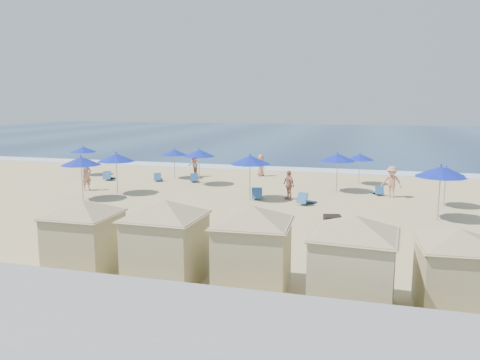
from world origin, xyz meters
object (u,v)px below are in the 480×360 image
at_px(cabana_0, 84,227).
at_px(umbrella_7, 360,157).
at_px(umbrella_8, 446,171).
at_px(beachgoer_0, 87,176).
at_px(beachgoer_2, 289,185).
at_px(umbrella_9, 441,172).
at_px(umbrella_0, 83,149).
at_px(umbrella_3, 81,161).
at_px(umbrella_2, 174,152).
at_px(umbrella_5, 250,160).
at_px(cabana_2, 253,237).
at_px(umbrella_6, 337,157).
at_px(cabana_3, 354,251).
at_px(umbrella_1, 116,157).
at_px(trash_bin, 332,224).
at_px(cabana_1, 166,231).
at_px(beachgoer_3, 392,182).
at_px(cabana_4, 457,261).
at_px(umbrella_4, 199,153).
at_px(beachgoer_1, 193,165).
at_px(beachgoer_4, 261,165).

relative_size(cabana_0, umbrella_7, 1.99).
distance_m(umbrella_8, beachgoer_0, 20.98).
relative_size(beachgoer_0, beachgoer_2, 1.11).
relative_size(cabana_0, umbrella_9, 1.60).
xyz_separation_m(umbrella_0, umbrella_3, (5.17, -7.93, 0.25)).
xyz_separation_m(umbrella_8, umbrella_9, (-0.71, -3.16, 0.41)).
bearing_deg(beachgoer_0, umbrella_2, -11.54).
distance_m(umbrella_0, umbrella_2, 7.25).
bearing_deg(umbrella_5, cabana_2, -75.47).
relative_size(umbrella_0, umbrella_6, 0.91).
xyz_separation_m(cabana_3, umbrella_1, (-14.29, 12.72, 0.58)).
bearing_deg(cabana_0, umbrella_9, 41.15).
height_order(trash_bin, cabana_1, cabana_1).
bearing_deg(beachgoer_3, beachgoer_2, -144.38).
height_order(cabana_0, beachgoer_3, cabana_0).
bearing_deg(umbrella_2, umbrella_8, -15.73).
xyz_separation_m(cabana_4, beachgoer_2, (-6.62, 13.38, -0.62)).
height_order(umbrella_4, beachgoer_2, umbrella_4).
distance_m(cabana_2, umbrella_5, 12.96).
distance_m(umbrella_1, beachgoer_1, 7.76).
bearing_deg(cabana_0, umbrella_1, 115.68).
xyz_separation_m(cabana_4, umbrella_6, (-4.13, 16.42, 0.70)).
xyz_separation_m(umbrella_9, beachgoer_3, (-1.89, 4.95, -1.38)).
bearing_deg(umbrella_0, umbrella_2, 3.24).
bearing_deg(umbrella_7, cabana_4, -81.73).
bearing_deg(cabana_0, cabana_3, -3.47).
xyz_separation_m(umbrella_5, umbrella_6, (4.58, 3.75, -0.13)).
height_order(trash_bin, beachgoer_2, beachgoer_2).
xyz_separation_m(umbrella_2, beachgoer_4, (5.83, 2.65, -1.10)).
relative_size(cabana_0, umbrella_8, 1.94).
distance_m(cabana_0, umbrella_8, 18.59).
bearing_deg(umbrella_0, trash_bin, -29.71).
bearing_deg(cabana_3, umbrella_0, 137.74).
relative_size(cabana_1, beachgoer_0, 2.45).
relative_size(umbrella_2, umbrella_3, 0.87).
relative_size(cabana_4, beachgoer_2, 2.43).
bearing_deg(umbrella_5, umbrella_2, 140.39).
relative_size(umbrella_7, beachgoer_0, 1.16).
height_order(cabana_1, beachgoer_2, cabana_1).
xyz_separation_m(umbrella_0, umbrella_1, (6.23, -5.92, 0.25)).
bearing_deg(beachgoer_4, umbrella_6, -114.65).
distance_m(cabana_0, cabana_3, 8.43).
xyz_separation_m(umbrella_0, umbrella_5, (14.40, -5.52, 0.33)).
distance_m(umbrella_4, beachgoer_1, 3.67).
bearing_deg(cabana_1, beachgoer_4, 95.08).
bearing_deg(umbrella_8, beachgoer_0, -177.46).
xyz_separation_m(umbrella_0, beachgoer_2, (16.49, -4.81, -1.13)).
height_order(cabana_0, umbrella_5, cabana_0).
bearing_deg(beachgoer_4, cabana_1, -160.30).
xyz_separation_m(cabana_2, umbrella_9, (6.41, 10.35, 0.71)).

